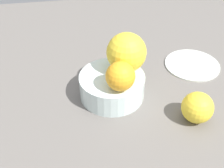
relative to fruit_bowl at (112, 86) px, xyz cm
name	(u,v)px	position (x,y,z in cm)	size (l,w,h in cm)	color
ground_plane	(112,98)	(0.00, 0.00, -3.57)	(110.00, 110.00, 2.00)	#66605B
fruit_bowl	(112,86)	(0.00, 0.00, 0.00)	(14.59, 14.59, 5.39)	silver
orange_in_bowl_0	(126,52)	(-2.27, 3.55, 7.21)	(8.79, 8.79, 8.79)	yellow
orange_in_bowl_1	(120,76)	(4.10, 1.04, 5.88)	(6.12, 6.12, 6.12)	#F9A823
orange_loose_0	(197,107)	(10.34, 15.91, 0.71)	(6.56, 6.56, 6.56)	yellow
side_plate	(192,64)	(-8.01, 22.53, -2.17)	(14.12, 14.12, 0.80)	silver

